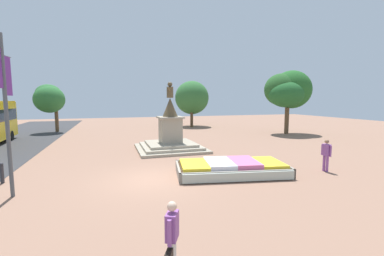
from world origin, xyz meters
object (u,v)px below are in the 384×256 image
(statue_monument, at_px, (170,137))
(pedestrian_with_handbag, at_px, (172,235))
(kerb_bollard_north, at_px, (2,172))
(banner_pole, at_px, (6,108))
(pedestrian_near_planter, at_px, (326,153))
(flower_planter, at_px, (232,168))

(statue_monument, relative_size, pedestrian_with_handbag, 3.07)
(kerb_bollard_north, bearing_deg, banner_pole, -63.20)
(pedestrian_with_handbag, relative_size, pedestrian_near_planter, 0.97)
(statue_monument, bearing_deg, banner_pole, -137.20)
(flower_planter, distance_m, pedestrian_with_handbag, 7.74)
(flower_planter, bearing_deg, pedestrian_near_planter, -11.40)
(banner_pole, bearing_deg, pedestrian_with_handbag, -52.16)
(banner_pole, distance_m, pedestrian_near_planter, 14.33)
(statue_monument, xyz_separation_m, kerb_bollard_north, (-8.79, -5.23, -0.48))
(statue_monument, xyz_separation_m, pedestrian_with_handbag, (-3.01, -13.37, -0.07))
(statue_monument, bearing_deg, flower_planter, -78.23)
(statue_monument, height_order, banner_pole, banner_pole)
(flower_planter, bearing_deg, statue_monument, 101.77)
(banner_pole, xyz_separation_m, kerb_bollard_north, (-1.00, 1.98, -2.88))
(flower_planter, relative_size, statue_monument, 1.17)
(statue_monument, distance_m, pedestrian_with_handbag, 13.70)
(pedestrian_with_handbag, height_order, pedestrian_near_planter, pedestrian_near_planter)
(pedestrian_near_planter, bearing_deg, statue_monument, 128.05)
(flower_planter, bearing_deg, banner_pole, -179.21)
(banner_pole, xyz_separation_m, pedestrian_with_handbag, (4.78, -6.15, -2.47))
(flower_planter, distance_m, statue_monument, 7.27)
(banner_pole, bearing_deg, flower_planter, 0.79)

